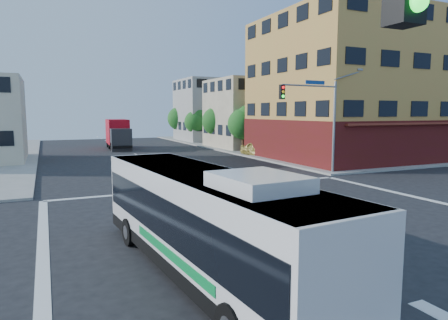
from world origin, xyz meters
name	(u,v)px	position (x,y,z in m)	size (l,w,h in m)	color
ground	(295,227)	(0.00, 0.00, 0.00)	(120.00, 120.00, 0.00)	black
sidewalk_ne	(355,142)	(35.00, 35.00, 0.07)	(50.00, 50.00, 0.15)	gray
corner_building_ne	(357,101)	(19.99, 18.48, 5.89)	(18.10, 15.44, 14.00)	#B58D41
building_east_near	(257,114)	(16.98, 33.98, 4.51)	(12.06, 10.06, 9.00)	beige
building_east_far	(216,110)	(16.98, 47.98, 5.01)	(12.06, 10.06, 10.00)	gray
signal_mast_ne	(317,109)	(9.08, 10.62, 4.98)	(7.91, 1.13, 8.07)	gray
signal_mast_sw	(69,70)	(-9.08, -10.64, 4.98)	(7.91, 1.01, 8.07)	gray
street_tree_a	(244,122)	(11.90, 27.92, 3.59)	(3.60, 3.60, 5.53)	#392014
street_tree_b	(217,119)	(11.90, 35.92, 3.75)	(3.80, 3.80, 5.79)	#392014
street_tree_c	(196,120)	(11.90, 43.92, 3.46)	(3.40, 3.40, 5.29)	#392014
street_tree_d	(180,117)	(11.90, 51.92, 3.88)	(4.00, 4.00, 6.03)	#392014
transit_bus	(203,220)	(-5.23, -3.02, 1.64)	(3.40, 11.49, 3.35)	black
box_truck	(118,135)	(-0.63, 38.94, 1.83)	(2.94, 8.52, 3.77)	#2A2A2F
parked_car	(260,149)	(11.74, 23.82, 0.78)	(1.85, 4.60, 1.57)	gold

